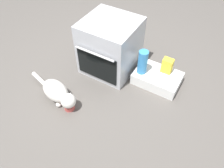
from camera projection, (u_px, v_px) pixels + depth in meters
ground at (100, 86)px, 2.64m from camera, size 8.00×8.00×0.00m
oven at (110, 47)px, 2.63m from camera, size 0.61×0.64×0.66m
pantry_cabinet at (157, 78)px, 2.63m from camera, size 0.54×0.37×0.14m
food_bowl at (69, 107)px, 2.39m from camera, size 0.11×0.11×0.08m
cat at (58, 93)px, 2.41m from camera, size 0.75×0.29×0.24m
snack_bag at (167, 66)px, 2.54m from camera, size 0.12×0.09×0.18m
water_bottle at (143, 62)px, 2.50m from camera, size 0.11×0.11×0.30m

